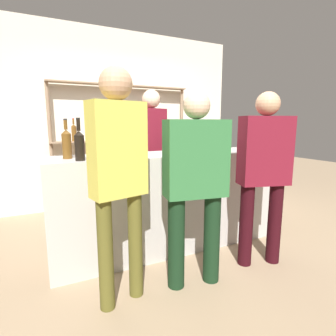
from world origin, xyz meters
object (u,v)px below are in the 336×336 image
Objects in this scene: customer_right at (264,167)px; counter_bottle_1 at (105,143)px; ice_bucket at (216,141)px; customer_left at (118,168)px; customer_center at (195,178)px; counter_bottle_3 at (110,144)px; server_behind_counter at (152,145)px; wine_glass at (254,140)px; counter_bottle_0 at (79,145)px; counter_bottle_2 at (67,143)px; counter_bottle_4 at (124,141)px.

counter_bottle_1 is at bearing 74.22° from customer_right.
ice_bucket is 0.12× the size of customer_left.
customer_left is 1.09× the size of customer_center.
counter_bottle_3 is 1.13m from server_behind_counter.
customer_center is 0.74m from customer_right.
customer_center is at bearing -56.78° from counter_bottle_1.
customer_right reaches higher than customer_center.
customer_right is (0.55, -1.41, -0.12)m from server_behind_counter.
counter_bottle_3 is 1.68m from wine_glass.
wine_glass is 0.10× the size of customer_right.
counter_bottle_1 is (0.27, 0.27, -0.02)m from counter_bottle_0.
wine_glass is at bearing -4.10° from counter_bottle_2.
customer_right is at bearing 2.63° from server_behind_counter.
counter_bottle_3 is 2.09× the size of wine_glass.
customer_right reaches higher than counter_bottle_0.
customer_center is (0.35, -0.79, -0.26)m from counter_bottle_4.
customer_left is at bearing -69.26° from counter_bottle_0.
counter_bottle_0 is 0.20m from counter_bottle_2.
counter_bottle_1 is at bearing 179.32° from ice_bucket.
server_behind_counter is 1.09× the size of customer_right.
customer_left is at bearing -109.12° from counter_bottle_4.
counter_bottle_0 is 1.02× the size of counter_bottle_2.
customer_center reaches higher than counter_bottle_2.
ice_bucket is at bearing 14.86° from customer_right.
counter_bottle_1 is 1.69m from wine_glass.
ice_bucket is (1.30, 0.22, -0.02)m from counter_bottle_3.
counter_bottle_2 is 2.18× the size of wine_glass.
customer_left reaches higher than counter_bottle_2.
counter_bottle_0 is at bearing 65.37° from customer_center.
counter_bottle_4 is at bearing 33.29° from customer_center.
customer_left is at bearing 96.20° from customer_center.
server_behind_counter is (0.74, 0.85, -0.10)m from counter_bottle_3.
counter_bottle_2 is 0.76m from customer_left.
customer_left is 1.06× the size of customer_right.
counter_bottle_4 is 1.68× the size of ice_bucket.
customer_left is 0.62m from customer_center.
wine_glass is (1.68, 0.01, -0.01)m from counter_bottle_3.
wine_glass is 0.09× the size of server_behind_counter.
customer_left is 1.36m from customer_right.
customer_right is (-0.02, -0.78, -0.19)m from ice_bucket.
server_behind_counter is at bearing 41.27° from counter_bottle_0.
counter_bottle_4 is 0.22× the size of customer_center.
counter_bottle_1 reaches higher than ice_bucket.
counter_bottle_0 reaches higher than counter_bottle_3.
counter_bottle_2 is at bearing 60.28° from customer_center.
ice_bucket is at bearing 9.18° from counter_bottle_0.
counter_bottle_3 is at bearing -21.36° from customer_left.
counter_bottle_2 is 1.05× the size of counter_bottle_3.
counter_bottle_3 is 0.19× the size of server_behind_counter.
customer_left reaches higher than counter_bottle_4.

